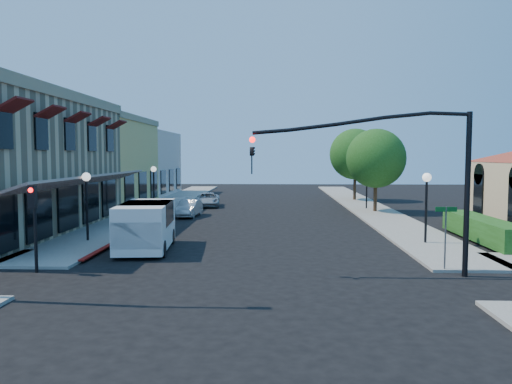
{
  "coord_description": "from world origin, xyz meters",
  "views": [
    {
      "loc": [
        1.02,
        -16.79,
        4.44
      ],
      "look_at": [
        0.08,
        8.09,
        2.6
      ],
      "focal_mm": 35.0,
      "sensor_mm": 36.0,
      "label": 1
    }
  ],
  "objects_px": {
    "lamppost_right_near": "(427,190)",
    "lamppost_right_far": "(367,176)",
    "street_tree_b": "(355,154)",
    "lamppost_left_far": "(154,177)",
    "street_tree_a": "(376,158)",
    "parked_car_b": "(189,208)",
    "lamppost_left_near": "(87,189)",
    "parked_car_d": "(208,200)",
    "signal_mast_arm": "(408,165)",
    "secondary_signal": "(34,212)",
    "parked_car_a": "(152,221)",
    "white_van": "(146,223)",
    "parked_car_c": "(178,206)",
    "street_name_sign": "(446,228)"
  },
  "relations": [
    {
      "from": "street_tree_b",
      "to": "lamppost_left_far",
      "type": "xyz_separation_m",
      "value": [
        -17.3,
        -10.0,
        -1.81
      ]
    },
    {
      "from": "secondary_signal",
      "to": "lamppost_right_far",
      "type": "bearing_deg",
      "value": 53.86
    },
    {
      "from": "signal_mast_arm",
      "to": "parked_car_d",
      "type": "xyz_separation_m",
      "value": [
        -10.66,
        24.55,
        -3.49
      ]
    },
    {
      "from": "white_van",
      "to": "street_tree_a",
      "type": "bearing_deg",
      "value": 49.26
    },
    {
      "from": "street_tree_a",
      "to": "lamppost_left_far",
      "type": "xyz_separation_m",
      "value": [
        -17.3,
        0.0,
        -1.46
      ]
    },
    {
      "from": "parked_car_b",
      "to": "parked_car_d",
      "type": "distance_m",
      "value": 7.2
    },
    {
      "from": "parked_car_b",
      "to": "lamppost_left_far",
      "type": "bearing_deg",
      "value": 140.47
    },
    {
      "from": "parked_car_a",
      "to": "parked_car_b",
      "type": "xyz_separation_m",
      "value": [
        1.01,
        6.85,
        0.03
      ]
    },
    {
      "from": "street_tree_a",
      "to": "parked_car_c",
      "type": "xyz_separation_m",
      "value": [
        -15.0,
        -2.0,
        -3.57
      ]
    },
    {
      "from": "parked_car_c",
      "to": "street_name_sign",
      "type": "bearing_deg",
      "value": -52.59
    },
    {
      "from": "street_tree_b",
      "to": "parked_car_c",
      "type": "distance_m",
      "value": 19.6
    },
    {
      "from": "lamppost_left_near",
      "to": "street_name_sign",
      "type": "bearing_deg",
      "value": -19.93
    },
    {
      "from": "lamppost_right_near",
      "to": "lamppost_right_far",
      "type": "bearing_deg",
      "value": 90.0
    },
    {
      "from": "lamppost_right_far",
      "to": "parked_car_c",
      "type": "height_order",
      "value": "lamppost_right_far"
    },
    {
      "from": "lamppost_left_near",
      "to": "parked_car_d",
      "type": "bearing_deg",
      "value": 78.41
    },
    {
      "from": "lamppost_right_near",
      "to": "parked_car_d",
      "type": "height_order",
      "value": "lamppost_right_near"
    },
    {
      "from": "street_name_sign",
      "to": "parked_car_c",
      "type": "relative_size",
      "value": 0.58
    },
    {
      "from": "lamppost_left_near",
      "to": "parked_car_d",
      "type": "height_order",
      "value": "lamppost_left_near"
    },
    {
      "from": "street_tree_a",
      "to": "parked_car_b",
      "type": "distance_m",
      "value": 14.79
    },
    {
      "from": "street_tree_a",
      "to": "lamppost_left_far",
      "type": "bearing_deg",
      "value": 180.0
    },
    {
      "from": "parked_car_b",
      "to": "parked_car_d",
      "type": "bearing_deg",
      "value": 90.94
    },
    {
      "from": "street_tree_b",
      "to": "parked_car_c",
      "type": "bearing_deg",
      "value": -141.34
    },
    {
      "from": "street_tree_a",
      "to": "signal_mast_arm",
      "type": "distance_m",
      "value": 20.71
    },
    {
      "from": "street_name_sign",
      "to": "parked_car_a",
      "type": "relative_size",
      "value": 0.75
    },
    {
      "from": "lamppost_left_far",
      "to": "parked_car_a",
      "type": "xyz_separation_m",
      "value": [
        2.3,
        -10.0,
        -2.17
      ]
    },
    {
      "from": "lamppost_left_far",
      "to": "parked_car_c",
      "type": "bearing_deg",
      "value": -41.01
    },
    {
      "from": "signal_mast_arm",
      "to": "secondary_signal",
      "type": "bearing_deg",
      "value": -179.63
    },
    {
      "from": "lamppost_left_far",
      "to": "lamppost_right_near",
      "type": "bearing_deg",
      "value": -39.47
    },
    {
      "from": "lamppost_right_near",
      "to": "white_van",
      "type": "relative_size",
      "value": 0.69
    },
    {
      "from": "street_name_sign",
      "to": "parked_car_a",
      "type": "xyz_separation_m",
      "value": [
        -13.7,
        9.8,
        -1.13
      ]
    },
    {
      "from": "signal_mast_arm",
      "to": "secondary_signal",
      "type": "xyz_separation_m",
      "value": [
        -13.86,
        -0.09,
        -1.77
      ]
    },
    {
      "from": "parked_car_a",
      "to": "secondary_signal",
      "type": "bearing_deg",
      "value": -93.06
    },
    {
      "from": "street_tree_a",
      "to": "lamppost_left_near",
      "type": "bearing_deg",
      "value": -141.02
    },
    {
      "from": "white_van",
      "to": "parked_car_c",
      "type": "height_order",
      "value": "white_van"
    },
    {
      "from": "street_tree_a",
      "to": "parked_car_b",
      "type": "relative_size",
      "value": 1.76
    },
    {
      "from": "parked_car_a",
      "to": "parked_car_c",
      "type": "xyz_separation_m",
      "value": [
        0.0,
        8.0,
        0.06
      ]
    },
    {
      "from": "signal_mast_arm",
      "to": "parked_car_a",
      "type": "distance_m",
      "value": 16.37
    },
    {
      "from": "parked_car_a",
      "to": "parked_car_d",
      "type": "distance_m",
      "value": 14.11
    },
    {
      "from": "lamppost_right_near",
      "to": "parked_car_b",
      "type": "xyz_separation_m",
      "value": [
        -13.69,
        10.85,
        -2.13
      ]
    },
    {
      "from": "lamppost_left_far",
      "to": "parked_car_a",
      "type": "distance_m",
      "value": 10.49
    },
    {
      "from": "street_tree_b",
      "to": "signal_mast_arm",
      "type": "distance_m",
      "value": 30.65
    },
    {
      "from": "parked_car_c",
      "to": "white_van",
      "type": "bearing_deg",
      "value": -85.21
    },
    {
      "from": "street_tree_b",
      "to": "parked_car_a",
      "type": "height_order",
      "value": "street_tree_b"
    },
    {
      "from": "street_tree_b",
      "to": "parked_car_d",
      "type": "height_order",
      "value": "street_tree_b"
    },
    {
      "from": "signal_mast_arm",
      "to": "parked_car_d",
      "type": "relative_size",
      "value": 1.86
    },
    {
      "from": "secondary_signal",
      "to": "lamppost_left_far",
      "type": "distance_m",
      "value": 20.6
    },
    {
      "from": "lamppost_left_near",
      "to": "parked_car_a",
      "type": "distance_m",
      "value": 5.1
    },
    {
      "from": "lamppost_left_far",
      "to": "lamppost_right_far",
      "type": "height_order",
      "value": "same"
    },
    {
      "from": "street_tree_b",
      "to": "lamppost_right_far",
      "type": "bearing_deg",
      "value": -92.15
    },
    {
      "from": "signal_mast_arm",
      "to": "lamppost_left_near",
      "type": "relative_size",
      "value": 2.24
    }
  ]
}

